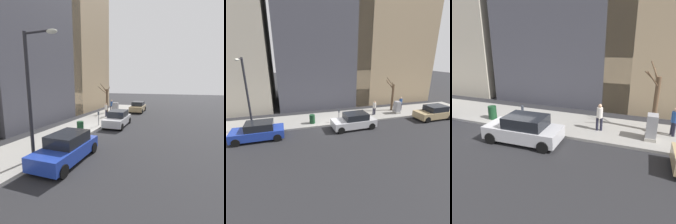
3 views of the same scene
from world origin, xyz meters
TOP-DOWN VIEW (x-y plane):
  - ground_plane at (0.00, 0.00)m, footprint 120.00×120.00m
  - sidewalk at (2.00, 0.00)m, footprint 4.00×36.00m
  - parked_car_tan at (-1.24, -11.34)m, footprint 1.98×4.23m
  - parked_car_silver at (-1.16, -1.81)m, footprint 2.02×4.25m
  - parked_car_blue at (-1.10, 6.79)m, footprint 1.96×4.22m
  - parking_meter at (0.45, -0.76)m, footprint 0.14×0.10m
  - utility_box at (1.30, -8.30)m, footprint 0.83×0.61m
  - streetlamp at (0.28, 7.49)m, footprint 1.97×0.32m
  - bare_tree at (2.63, -8.37)m, footprint 1.96×0.94m
  - trash_bin at (0.90, 1.96)m, footprint 0.56×0.56m
  - pedestrian_near_meter at (2.29, -9.47)m, footprint 0.38×0.36m
  - pedestrian_midblock at (1.53, -5.38)m, footprint 0.36×0.39m
  - office_tower_left at (11.54, -10.77)m, footprint 12.09×12.09m
  - office_block_center at (11.44, -0.75)m, footprint 11.88×11.88m

SIDE VIEW (x-z plane):
  - ground_plane at x=0.00m, z-range 0.00..0.00m
  - sidewalk at x=2.00m, z-range 0.00..0.15m
  - trash_bin at x=0.90m, z-range 0.15..1.05m
  - parked_car_tan at x=-1.24m, z-range -0.02..1.50m
  - parked_car_silver at x=-1.16m, z-range -0.02..1.50m
  - parked_car_blue at x=-1.10m, z-range -0.02..1.50m
  - utility_box at x=1.30m, z-range 0.13..1.56m
  - parking_meter at x=0.45m, z-range 0.30..1.65m
  - pedestrian_near_meter at x=2.29m, z-range 0.26..1.92m
  - pedestrian_midblock at x=1.53m, z-range 0.26..1.92m
  - bare_tree at x=2.63m, z-range -0.06..4.01m
  - streetlamp at x=0.28m, z-range 0.77..7.27m
  - office_tower_left at x=11.54m, z-range 0.00..20.58m
  - office_block_center at x=11.44m, z-range 0.00..25.62m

